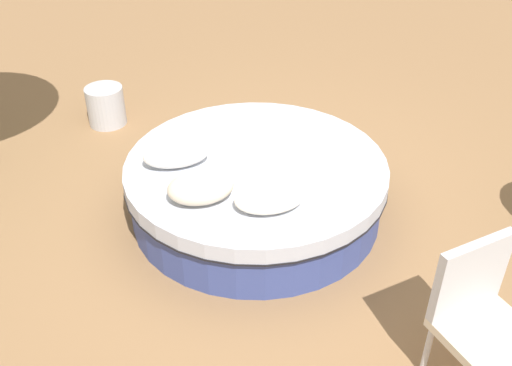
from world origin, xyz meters
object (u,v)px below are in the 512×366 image
object	(u,v)px
throw_pillow_2	(269,198)
side_table	(106,106)
throw_pillow_0	(176,154)
throw_pillow_1	(201,187)
round_bed	(256,187)
patio_chair	(479,310)

from	to	relation	value
throw_pillow_2	side_table	size ratio (longest dim) A/B	1.25
throw_pillow_2	throw_pillow_0	bearing A→B (deg)	128.15
throw_pillow_1	round_bed	bearing A→B (deg)	36.33
side_table	throw_pillow_2	bearing A→B (deg)	-66.71
throw_pillow_0	throw_pillow_2	world-z (taller)	throw_pillow_0
round_bed	throw_pillow_1	distance (m)	0.74
throw_pillow_1	throw_pillow_2	world-z (taller)	throw_pillow_1
throw_pillow_1	patio_chair	size ratio (longest dim) A/B	0.51
side_table	throw_pillow_0	bearing A→B (deg)	-73.94
throw_pillow_1	throw_pillow_2	bearing A→B (deg)	-24.26
round_bed	patio_chair	xyz separation A→B (m)	(0.83, -1.94, 0.30)
throw_pillow_1	throw_pillow_2	size ratio (longest dim) A/B	0.95
throw_pillow_1	patio_chair	distance (m)	2.06
throw_pillow_2	patio_chair	size ratio (longest dim) A/B	0.53
patio_chair	side_table	xyz separation A→B (m)	(-1.98, 3.88, -0.35)
side_table	round_bed	bearing A→B (deg)	-59.42
throw_pillow_0	side_table	distance (m)	1.93
throw_pillow_2	patio_chair	bearing A→B (deg)	-56.56
throw_pillow_1	side_table	xyz separation A→B (m)	(-0.63, 2.33, -0.41)
throw_pillow_1	side_table	world-z (taller)	throw_pillow_1
side_table	patio_chair	bearing A→B (deg)	-62.99
throw_pillow_1	side_table	size ratio (longest dim) A/B	1.19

